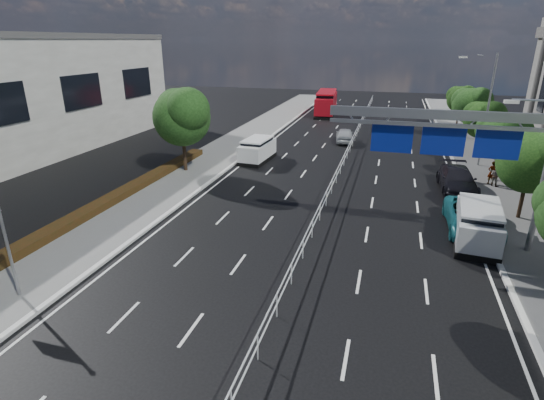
% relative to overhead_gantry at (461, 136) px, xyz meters
% --- Properties ---
extents(ground, '(160.00, 160.00, 0.00)m').
position_rel_overhead_gantry_xyz_m(ground, '(-6.74, -10.05, -5.61)').
color(ground, black).
rests_on(ground, ground).
extents(sidewalk_near, '(5.00, 140.00, 0.14)m').
position_rel_overhead_gantry_xyz_m(sidewalk_near, '(-18.24, -10.05, -5.54)').
color(sidewalk_near, slate).
rests_on(sidewalk_near, ground).
extents(kerb_near, '(0.25, 140.00, 0.15)m').
position_rel_overhead_gantry_xyz_m(kerb_near, '(-15.74, -10.05, -5.54)').
color(kerb_near, silver).
rests_on(kerb_near, ground).
extents(median_fence, '(0.05, 85.00, 1.02)m').
position_rel_overhead_gantry_xyz_m(median_fence, '(-6.74, 12.45, -5.08)').
color(median_fence, silver).
rests_on(median_fence, ground).
extents(hedge_near, '(1.00, 36.00, 0.44)m').
position_rel_overhead_gantry_xyz_m(hedge_near, '(-20.04, -5.05, -5.25)').
color(hedge_near, black).
rests_on(hedge_near, sidewalk_near).
extents(overhead_gantry, '(10.24, 0.38, 7.45)m').
position_rel_overhead_gantry_xyz_m(overhead_gantry, '(0.00, 0.00, 0.00)').
color(overhead_gantry, gray).
rests_on(overhead_gantry, ground).
extents(streetlight_far, '(2.78, 2.40, 9.00)m').
position_rel_overhead_gantry_xyz_m(streetlight_far, '(3.76, 15.95, -0.40)').
color(streetlight_far, gray).
rests_on(streetlight_far, ground).
extents(near_tree_back, '(4.84, 4.51, 6.69)m').
position_rel_overhead_gantry_xyz_m(near_tree_back, '(-18.68, 7.92, -1.00)').
color(near_tree_back, black).
rests_on(near_tree_back, ground).
extents(far_tree_d, '(3.85, 3.59, 5.34)m').
position_rel_overhead_gantry_xyz_m(far_tree_d, '(4.51, 4.42, -1.92)').
color(far_tree_d, black).
rests_on(far_tree_d, ground).
extents(far_tree_e, '(3.63, 3.38, 5.13)m').
position_rel_overhead_gantry_xyz_m(far_tree_e, '(4.51, 11.93, -2.05)').
color(far_tree_e, black).
rests_on(far_tree_e, ground).
extents(far_tree_f, '(3.52, 3.28, 5.02)m').
position_rel_overhead_gantry_xyz_m(far_tree_f, '(4.50, 19.43, -2.12)').
color(far_tree_f, black).
rests_on(far_tree_f, ground).
extents(far_tree_g, '(3.96, 3.69, 5.45)m').
position_rel_overhead_gantry_xyz_m(far_tree_g, '(4.51, 26.92, -1.85)').
color(far_tree_g, black).
rests_on(far_tree_g, ground).
extents(far_tree_h, '(3.41, 3.18, 4.91)m').
position_rel_overhead_gantry_xyz_m(far_tree_h, '(4.50, 34.43, -2.18)').
color(far_tree_h, black).
rests_on(far_tree_h, ground).
extents(white_minivan, '(2.27, 4.67, 1.98)m').
position_rel_overhead_gantry_xyz_m(white_minivan, '(-14.21, 12.68, -4.64)').
color(white_minivan, black).
rests_on(white_minivan, ground).
extents(red_bus, '(3.38, 10.74, 3.16)m').
position_rel_overhead_gantry_xyz_m(red_bus, '(-12.43, 39.52, -3.96)').
color(red_bus, black).
rests_on(red_bus, ground).
extents(near_car_silver, '(2.24, 4.46, 1.46)m').
position_rel_overhead_gantry_xyz_m(near_car_silver, '(-7.74, 22.06, -4.88)').
color(near_car_silver, '#B0B4B7').
rests_on(near_car_silver, ground).
extents(near_car_dark, '(2.02, 4.54, 1.45)m').
position_rel_overhead_gantry_xyz_m(near_car_dark, '(-13.11, 45.25, -4.88)').
color(near_car_dark, black).
rests_on(near_car_dark, ground).
extents(silver_minivan, '(2.54, 5.03, 2.02)m').
position_rel_overhead_gantry_xyz_m(silver_minivan, '(1.56, 0.59, -4.62)').
color(silver_minivan, black).
rests_on(silver_minivan, ground).
extents(parked_car_teal, '(2.64, 5.69, 1.58)m').
position_rel_overhead_gantry_xyz_m(parked_car_teal, '(1.56, 1.95, -4.82)').
color(parked_car_teal, '#18636D').
rests_on(parked_car_teal, ground).
extents(parked_car_dark, '(2.50, 5.62, 1.60)m').
position_rel_overhead_gantry_xyz_m(parked_car_dark, '(1.56, 8.95, -4.81)').
color(parked_car_dark, black).
rests_on(parked_car_dark, ground).
extents(pedestrian_a, '(0.70, 0.57, 1.66)m').
position_rel_overhead_gantry_xyz_m(pedestrian_a, '(4.07, 10.84, -4.64)').
color(pedestrian_a, gray).
rests_on(pedestrian_a, sidewalk_far).
extents(pedestrian_b, '(0.93, 0.93, 1.52)m').
position_rel_overhead_gantry_xyz_m(pedestrian_b, '(4.24, 10.40, -4.71)').
color(pedestrian_b, gray).
rests_on(pedestrian_b, sidewalk_far).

